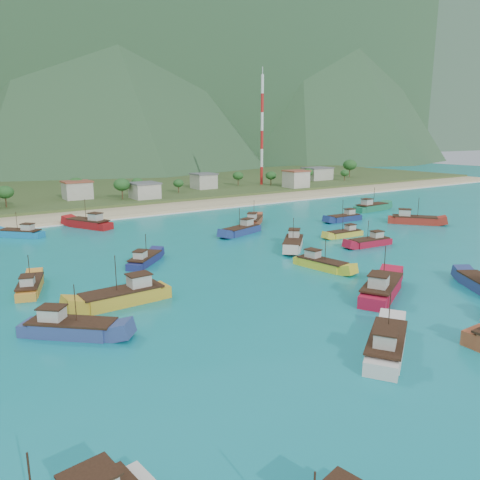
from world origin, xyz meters
TOP-DOWN VIEW (x-y plane):
  - ground at (0.00, 0.00)m, footprint 600.00×600.00m
  - beach at (0.00, 79.00)m, footprint 400.00×18.00m
  - land at (0.00, 140.00)m, footprint 400.00×110.00m
  - surf_line at (0.00, 69.50)m, footprint 400.00×2.50m
  - village at (12.84, 103.10)m, footprint 223.25×33.35m
  - vegetation at (-2.11, 103.69)m, footprint 274.86×26.18m
  - radio_tower at (79.13, 108.00)m, footprint 1.20×1.20m
  - boat_1 at (12.77, 2.57)m, footprint 4.59×10.45m
  - boat_5 at (33.11, 9.09)m, footprint 10.13×3.89m
  - boat_6 at (17.66, 34.00)m, footprint 11.58×6.52m
  - boat_7 at (18.61, 16.74)m, footprint 10.56×10.50m
  - boat_8 at (-9.48, 61.76)m, footprint 9.00×13.10m
  - boat_10 at (50.07, 32.28)m, footprint 10.48×3.30m
  - boat_11 at (61.91, 19.29)m, footprint 10.62×11.85m
  - boat_13 at (-11.45, 22.48)m, footprint 9.08×8.76m
  - boat_15 at (69.74, 39.73)m, footprint 12.77×4.32m
  - boat_19 at (-31.52, 18.04)m, footprint 5.76×10.20m
  - boat_21 at (9.75, -12.85)m, footprint 13.22×9.39m
  - boat_24 at (-21.89, 5.20)m, footprint 12.63×4.07m
  - boat_26 at (35.40, 18.38)m, footprint 9.20×3.21m
  - boat_29 at (26.72, 41.81)m, footprint 10.28×10.21m
  - boat_30 at (-25.54, 59.89)m, footprint 9.30×9.63m
  - boat_31 at (-4.43, -25.04)m, footprint 11.58×9.19m
  - boat_33 at (-30.86, -1.36)m, footprint 10.56×10.00m

SIDE VIEW (x-z plane):
  - ground at x=0.00m, z-range 0.00..0.00m
  - beach at x=0.00m, z-range -0.60..0.60m
  - land at x=0.00m, z-range -1.20..1.20m
  - surf_line at x=0.00m, z-range -0.04..0.04m
  - boat_26 at x=35.40m, z-range -2.10..3.25m
  - boat_13 at x=-11.45m, z-range -2.23..3.53m
  - boat_19 at x=-31.52m, z-range -2.23..3.55m
  - boat_5 at x=33.11m, z-range -2.25..3.59m
  - boat_1 at x=12.77m, z-range -2.29..3.67m
  - boat_30 at x=-25.54m, z-range -2.34..3.77m
  - boat_10 at x=50.07m, z-range -2.35..3.81m
  - boat_6 at x=17.66m, z-range -2.48..4.08m
  - boat_29 at x=26.72m, z-range -2.50..4.11m
  - boat_33 at x=-30.86m, z-range -2.51..4.13m
  - boat_7 at x=18.61m, z-range -2.55..4.24m
  - boat_31 at x=-4.43m, z-range -2.57..4.28m
  - boat_11 at x=61.91m, z-range -2.71..4.57m
  - boat_24 at x=-21.89m, z-range -2.75..4.65m
  - boat_15 at x=69.74m, z-range -2.76..4.69m
  - boat_8 at x=-9.48m, z-range -2.79..4.74m
  - boat_21 at x=9.75m, z-range -2.82..4.81m
  - village at x=12.84m, z-range 1.20..7.99m
  - vegetation at x=-2.11m, z-range 0.64..9.74m
  - radio_tower at x=79.13m, z-range 1.60..46.91m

